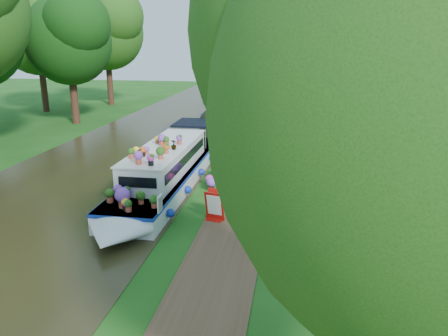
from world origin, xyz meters
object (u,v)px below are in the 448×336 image
sandwich_board (215,207)px  pedestrian_pink (273,100)px  second_boat (221,113)px  pedestrian_dark (271,101)px  plant_boat (166,169)px

sandwich_board → pedestrian_pink: 25.39m
second_boat → pedestrian_pink: 6.84m
second_boat → pedestrian_dark: size_ratio=4.98×
second_boat → pedestrian_dark: pedestrian_dark is taller
pedestrian_pink → pedestrian_dark: bearing=130.1°
plant_boat → pedestrian_pink: (3.25, 22.23, 0.10)m
plant_boat → sandwich_board: bearing=-49.3°
sandwich_board → pedestrian_dark: (0.35, 25.63, 0.29)m
second_boat → pedestrian_pink: bearing=44.3°
second_boat → pedestrian_dark: 6.95m
pedestrian_pink → pedestrian_dark: pedestrian_pink is taller
plant_boat → sandwich_board: plant_boat is taller
pedestrian_pink → plant_boat: bearing=-94.2°
sandwich_board → second_boat: bearing=112.7°
plant_boat → pedestrian_dark: (3.07, 22.48, -0.05)m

